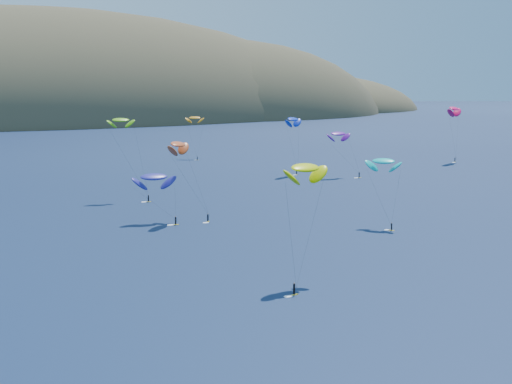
{
  "coord_description": "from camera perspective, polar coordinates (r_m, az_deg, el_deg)",
  "views": [
    {
      "loc": [
        -83.17,
        -65.73,
        35.6
      ],
      "look_at": [
        -11.41,
        80.0,
        9.0
      ],
      "focal_mm": 50.0,
      "sensor_mm": 36.0,
      "label": 1
    }
  ],
  "objects": [
    {
      "name": "kitesurfer_11",
      "position": [
        312.43,
        -4.93,
        5.93
      ],
      "size": [
        8.52,
        13.04,
        19.64
      ],
      "rotation": [
        0.0,
        0.0,
        -0.52
      ],
      "color": "gold",
      "rests_on": "ground"
    },
    {
      "name": "kitesurfer_3",
      "position": [
        210.56,
        -10.76,
        5.66
      ],
      "size": [
        9.44,
        12.28,
        25.04
      ],
      "rotation": [
        0.0,
        0.0,
        -0.13
      ],
      "color": "gold",
      "rests_on": "ground"
    },
    {
      "name": "kitesurfer_2",
      "position": [
        124.51,
        3.96,
        1.93
      ],
      "size": [
        12.77,
        12.27,
        22.38
      ],
      "rotation": [
        0.0,
        0.0,
        0.26
      ],
      "color": "gold",
      "rests_on": "ground"
    },
    {
      "name": "kitesurfer_9",
      "position": [
        176.68,
        -6.26,
        3.81
      ],
      "size": [
        10.67,
        11.44,
        21.46
      ],
      "rotation": [
        0.0,
        0.0,
        0.79
      ],
      "color": "gold",
      "rests_on": "ground"
    },
    {
      "name": "kitesurfer_5",
      "position": [
        172.59,
        10.16,
        2.44
      ],
      "size": [
        8.21,
        11.85,
        17.82
      ],
      "rotation": [
        0.0,
        0.0,
        -0.93
      ],
      "color": "gold",
      "rests_on": "ground"
    },
    {
      "name": "kitesurfer_10",
      "position": [
        176.67,
        -8.17,
        1.21
      ],
      "size": [
        10.86,
        10.23,
        13.93
      ],
      "rotation": [
        0.0,
        0.0,
        -0.12
      ],
      "color": "gold",
      "rests_on": "ground"
    },
    {
      "name": "kitesurfer_8",
      "position": [
        308.59,
        15.57,
        6.45
      ],
      "size": [
        12.27,
        10.01,
        25.2
      ],
      "rotation": [
        0.0,
        0.0,
        0.51
      ],
      "color": "gold",
      "rests_on": "ground"
    },
    {
      "name": "kitesurfer_4",
      "position": [
        259.38,
        2.98,
        5.83
      ],
      "size": [
        10.34,
        8.79,
        22.65
      ],
      "rotation": [
        0.0,
        0.0,
        0.57
      ],
      "color": "gold",
      "rests_on": "ground"
    },
    {
      "name": "island",
      "position": [
        641.61,
        -15.19,
        4.83
      ],
      "size": [
        730.0,
        300.0,
        210.0
      ],
      "color": "#3D3526",
      "rests_on": "ground"
    },
    {
      "name": "kitesurfer_6",
      "position": [
        254.69,
        6.6,
        4.65
      ],
      "size": [
        10.25,
        9.11,
        17.83
      ],
      "rotation": [
        0.0,
        0.0,
        0.03
      ],
      "color": "gold",
      "rests_on": "ground"
    }
  ]
}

